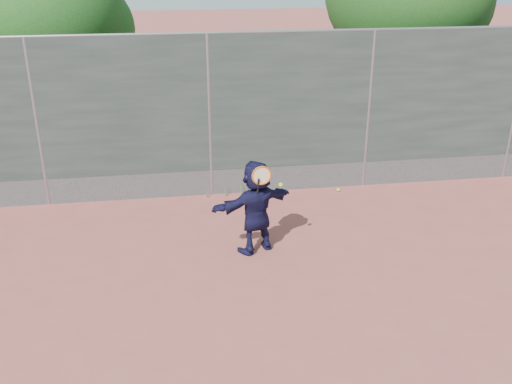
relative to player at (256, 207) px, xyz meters
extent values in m
plane|color=#9E4C42|center=(-0.50, -1.20, -0.73)|extent=(80.00, 80.00, 0.00)
imported|color=#141335|center=(0.00, 0.00, 0.00)|extent=(1.42, 0.94, 1.47)
sphere|color=#A4D12E|center=(1.93, 2.05, -0.70)|extent=(0.07, 0.07, 0.07)
cube|color=#38423D|center=(-0.50, 2.30, 1.02)|extent=(20.00, 0.04, 2.50)
cube|color=slate|center=(-0.50, 2.30, -0.48)|extent=(20.00, 0.03, 0.50)
cylinder|color=gray|center=(-0.50, 2.30, 2.27)|extent=(20.00, 0.05, 0.05)
cylinder|color=gray|center=(-3.50, 2.30, 0.77)|extent=(0.06, 0.06, 3.00)
cylinder|color=gray|center=(-0.50, 2.30, 0.77)|extent=(0.06, 0.06, 3.00)
cylinder|color=gray|center=(2.50, 2.30, 0.77)|extent=(0.06, 0.06, 3.00)
torus|color=#C15312|center=(0.05, -0.20, 0.58)|extent=(0.29, 0.04, 0.29)
cylinder|color=beige|center=(0.05, -0.20, 0.58)|extent=(0.25, 0.02, 0.25)
cylinder|color=black|center=(0.00, -0.18, 0.38)|extent=(0.04, 0.13, 0.33)
sphere|color=#A4D12E|center=(0.36, -0.10, 0.38)|extent=(0.07, 0.07, 0.07)
cylinder|color=#382314|center=(4.00, 4.50, 0.57)|extent=(0.28, 0.28, 2.60)
sphere|color=#23561C|center=(4.72, 4.70, 2.50)|extent=(2.52, 2.52, 2.52)
cylinder|color=#382314|center=(-3.50, 5.30, 0.37)|extent=(0.28, 0.28, 2.20)
sphere|color=#23561C|center=(-3.50, 5.30, 2.29)|extent=(3.00, 3.00, 3.00)
sphere|color=#23561C|center=(-2.90, 5.50, 1.99)|extent=(2.10, 2.10, 2.10)
cone|color=#387226|center=(-0.25, 2.18, -0.60)|extent=(0.03, 0.03, 0.26)
cone|color=#387226|center=(0.05, 2.20, -0.58)|extent=(0.03, 0.03, 0.30)
cone|color=#387226|center=(-0.60, 2.16, -0.62)|extent=(0.03, 0.03, 0.22)
camera|label=1|loc=(-1.20, -7.73, 3.58)|focal=40.00mm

